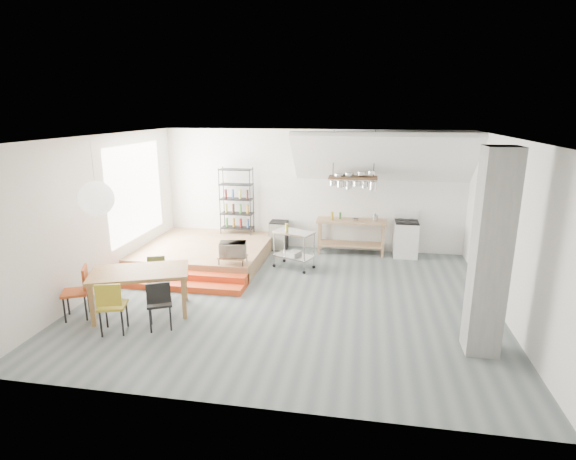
% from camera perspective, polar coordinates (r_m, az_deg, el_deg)
% --- Properties ---
extents(floor, '(8.00, 8.00, 0.00)m').
position_cam_1_polar(floor, '(9.20, 0.22, -8.61)').
color(floor, '#576264').
rests_on(floor, ground).
extents(wall_back, '(8.00, 0.04, 3.20)m').
position_cam_1_polar(wall_back, '(12.07, 3.01, 5.06)').
color(wall_back, silver).
rests_on(wall_back, ground).
extents(wall_left, '(0.04, 7.00, 3.20)m').
position_cam_1_polar(wall_left, '(10.13, -22.70, 1.96)').
color(wall_left, silver).
rests_on(wall_left, ground).
extents(wall_right, '(0.04, 7.00, 3.20)m').
position_cam_1_polar(wall_right, '(8.95, 26.38, -0.06)').
color(wall_right, silver).
rests_on(wall_right, ground).
extents(ceiling, '(8.00, 7.00, 0.02)m').
position_cam_1_polar(ceiling, '(8.44, 0.24, 11.72)').
color(ceiling, white).
rests_on(ceiling, wall_back).
extents(slope_ceiling, '(4.40, 1.44, 1.32)m').
position_cam_1_polar(slope_ceiling, '(11.27, 11.94, 8.93)').
color(slope_ceiling, white).
rests_on(slope_ceiling, wall_back).
extents(window_pane, '(0.02, 2.50, 2.20)m').
position_cam_1_polar(window_pane, '(11.34, -18.73, 4.66)').
color(window_pane, white).
rests_on(window_pane, wall_left).
extents(platform, '(3.00, 3.00, 0.40)m').
position_cam_1_polar(platform, '(11.56, -10.41, -2.78)').
color(platform, '#946A4A').
rests_on(platform, ground).
extents(step_lower, '(3.00, 0.35, 0.13)m').
position_cam_1_polar(step_lower, '(9.91, -14.24, -6.89)').
color(step_lower, '#E6481B').
rests_on(step_lower, ground).
extents(step_upper, '(3.00, 0.35, 0.27)m').
position_cam_1_polar(step_upper, '(10.18, -13.47, -5.83)').
color(step_upper, '#E6481B').
rests_on(step_upper, ground).
extents(concrete_column, '(0.50, 0.50, 3.20)m').
position_cam_1_polar(concrete_column, '(7.37, 24.32, -2.82)').
color(concrete_column, gray).
rests_on(concrete_column, ground).
extents(kitchen_counter, '(1.80, 0.60, 0.91)m').
position_cam_1_polar(kitchen_counter, '(11.86, 8.02, -0.07)').
color(kitchen_counter, '#946A4A').
rests_on(kitchen_counter, ground).
extents(stove, '(0.60, 0.60, 1.18)m').
position_cam_1_polar(stove, '(11.95, 14.72, -1.03)').
color(stove, white).
rests_on(stove, ground).
extents(pot_rack, '(1.20, 0.50, 1.43)m').
position_cam_1_polar(pot_rack, '(11.36, 8.37, 6.22)').
color(pot_rack, '#432E1B').
rests_on(pot_rack, ceiling).
extents(wire_shelving, '(0.88, 0.38, 1.80)m').
position_cam_1_polar(wire_shelving, '(12.23, -6.54, 3.82)').
color(wire_shelving, black).
rests_on(wire_shelving, platform).
extents(microwave_shelf, '(0.60, 0.40, 0.16)m').
position_cam_1_polar(microwave_shelf, '(9.99, -7.01, -3.41)').
color(microwave_shelf, '#946A4A').
rests_on(microwave_shelf, platform).
extents(paper_lantern, '(0.60, 0.60, 0.60)m').
position_cam_1_polar(paper_lantern, '(8.47, -23.15, 3.69)').
color(paper_lantern, white).
rests_on(paper_lantern, ceiling).
extents(dining_table, '(1.98, 1.54, 0.83)m').
position_cam_1_polar(dining_table, '(8.75, -18.31, -5.48)').
color(dining_table, brown).
rests_on(dining_table, ground).
extents(chair_mustard, '(0.54, 0.54, 0.94)m').
position_cam_1_polar(chair_mustard, '(8.15, -21.54, -8.62)').
color(chair_mustard, '#A08D1B').
rests_on(chair_mustard, ground).
extents(chair_black, '(0.55, 0.55, 0.91)m').
position_cam_1_polar(chair_black, '(8.06, -16.05, -8.60)').
color(chair_black, black).
rests_on(chair_black, ground).
extents(chair_olive, '(0.47, 0.47, 0.81)m').
position_cam_1_polar(chair_olive, '(9.53, -16.37, -5.25)').
color(chair_olive, brown).
rests_on(chair_olive, ground).
extents(chair_red, '(0.59, 0.59, 0.96)m').
position_cam_1_polar(chair_red, '(9.01, -24.98, -6.67)').
color(chair_red, '#A23F17').
rests_on(chair_red, ground).
extents(rolling_cart, '(1.04, 0.83, 0.91)m').
position_cam_1_polar(rolling_cart, '(10.67, 0.76, -1.84)').
color(rolling_cart, silver).
rests_on(rolling_cart, ground).
extents(mini_fridge, '(0.46, 0.46, 0.78)m').
position_cam_1_polar(mini_fridge, '(12.18, -1.17, -0.67)').
color(mini_fridge, black).
rests_on(mini_fridge, ground).
extents(microwave, '(0.63, 0.48, 0.32)m').
position_cam_1_polar(microwave, '(9.93, -7.04, -2.45)').
color(microwave, beige).
rests_on(microwave, microwave_shelf).
extents(bowl, '(0.22, 0.22, 0.05)m').
position_cam_1_polar(bowl, '(11.74, 8.61, 1.31)').
color(bowl, silver).
rests_on(bowl, kitchen_counter).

